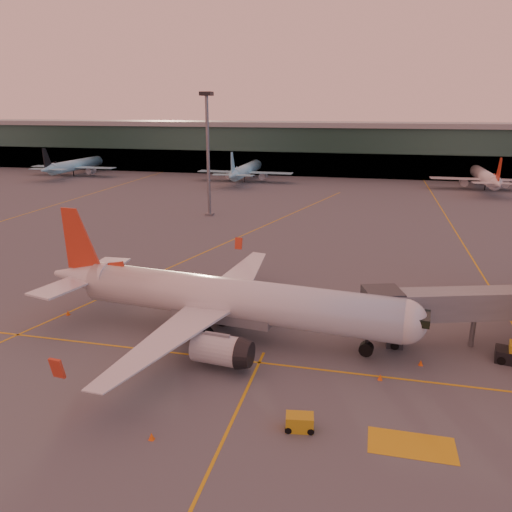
# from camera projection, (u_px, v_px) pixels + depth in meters

# --- Properties ---
(ground) EXTENTS (600.00, 600.00, 0.00)m
(ground) POSITION_uv_depth(u_px,v_px,m) (189.00, 384.00, 42.52)
(ground) COLOR #4C4F54
(ground) RESTS_ON ground
(taxi_markings) EXTENTS (100.12, 173.00, 0.01)m
(taxi_markings) POSITION_uv_depth(u_px,v_px,m) (240.00, 244.00, 85.60)
(taxi_markings) COLOR gold
(taxi_markings) RESTS_ON ground
(terminal) EXTENTS (400.00, 20.00, 17.60)m
(terminal) POSITION_uv_depth(u_px,v_px,m) (333.00, 149.00, 172.19)
(terminal) COLOR #19382D
(terminal) RESTS_ON ground
(mast_west_near) EXTENTS (2.40, 2.40, 25.60)m
(mast_west_near) POSITION_uv_depth(u_px,v_px,m) (208.00, 146.00, 104.15)
(mast_west_near) COLOR slate
(mast_west_near) RESTS_ON ground
(distant_aircraft_row) EXTENTS (290.00, 34.00, 13.00)m
(distant_aircraft_row) POSITION_uv_depth(u_px,v_px,m) (259.00, 182.00, 157.13)
(distant_aircraft_row) COLOR #8BD4E9
(distant_aircraft_row) RESTS_ON ground
(main_airplane) EXTENTS (40.55, 36.63, 12.24)m
(main_airplane) POSITION_uv_depth(u_px,v_px,m) (222.00, 300.00, 50.41)
(main_airplane) COLOR silver
(main_airplane) RESTS_ON ground
(jet_bridge) EXTENTS (22.57, 9.51, 6.00)m
(jet_bridge) POSITION_uv_depth(u_px,v_px,m) (489.00, 306.00, 48.33)
(jet_bridge) COLOR slate
(jet_bridge) RESTS_ON ground
(catering_truck) EXTENTS (5.47, 3.43, 3.95)m
(catering_truck) POSITION_uv_depth(u_px,v_px,m) (200.00, 293.00, 57.10)
(catering_truck) COLOR #B54719
(catering_truck) RESTS_ON ground
(gpu_cart) EXTENTS (2.23, 1.52, 1.21)m
(gpu_cart) POSITION_uv_depth(u_px,v_px,m) (300.00, 423.00, 36.37)
(gpu_cart) COLOR gold
(gpu_cart) RESTS_ON ground
(cone_nose) EXTENTS (0.42, 0.42, 0.54)m
(cone_nose) POSITION_uv_depth(u_px,v_px,m) (421.00, 363.00, 45.55)
(cone_nose) COLOR #FF5D0D
(cone_nose) RESTS_ON ground
(cone_tail) EXTENTS (0.45, 0.45, 0.57)m
(cone_tail) POSITION_uv_depth(u_px,v_px,m) (68.00, 313.00, 56.55)
(cone_tail) COLOR #FF5D0D
(cone_tail) RESTS_ON ground
(cone_wing_right) EXTENTS (0.43, 0.43, 0.55)m
(cone_wing_right) POSITION_uv_depth(u_px,v_px,m) (152.00, 436.00, 35.38)
(cone_wing_right) COLOR #FF5D0D
(cone_wing_right) RESTS_ON ground
(cone_wing_left) EXTENTS (0.38, 0.38, 0.48)m
(cone_wing_left) POSITION_uv_depth(u_px,v_px,m) (244.00, 281.00, 66.81)
(cone_wing_left) COLOR #FF5D0D
(cone_wing_left) RESTS_ON ground
(cone_fwd) EXTENTS (0.43, 0.43, 0.54)m
(cone_fwd) POSITION_uv_depth(u_px,v_px,m) (380.00, 377.00, 43.11)
(cone_fwd) COLOR #FF5D0D
(cone_fwd) RESTS_ON ground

